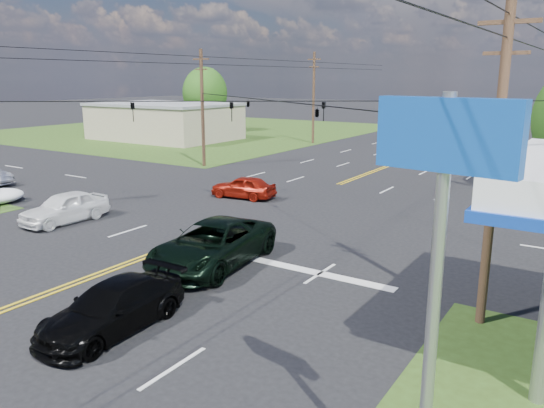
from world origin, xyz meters
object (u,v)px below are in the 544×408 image
Objects in this scene: pole_se at (495,163)px; pickup_white at (65,207)px; pickup_dkgreen at (213,244)px; retail_nw at (165,122)px; pole_left_far at (314,97)px; tree_far_l at (205,93)px; suv_black at (113,307)px; polesign_se at (441,205)px; pole_nw at (202,107)px.

pole_se is 20.89m from pickup_white.
pickup_dkgreen is 10.52m from pickup_white.
pickup_white is at bearing -53.60° from retail_nw.
pole_se is at bearing -35.79° from retail_nw.
pole_left_far is 2.18× the size of pickup_white.
pole_left_far reaches higher than pickup_dkgreen.
tree_far_l is at bearing 101.31° from retail_nw.
polesign_se reaches higher than suv_black.
suv_black is 0.69× the size of polesign_se.
tree_far_l reaches higher than polesign_se.
suv_black is at bearing -87.00° from pickup_dkgreen.
tree_far_l is 47.60m from pickup_white.
pole_nw reaches higher than pickup_white.
pickup_white is (-11.50, 6.80, 0.08)m from suv_black.
retail_nw is at bearing 144.21° from pole_se.
pickup_white is at bearing -72.53° from pole_nw.
pole_se is at bearing -42.34° from tree_far_l.
suv_black is at bearing -144.68° from pole_se.
pole_nw is at bearing -50.44° from tree_far_l.
pole_nw reaches higher than tree_far_l.
suv_black is at bearing 168.67° from polesign_se.
pickup_white is at bearing -81.41° from pole_left_far.
pickup_dkgreen is at bearing -3.83° from pickup_white.
tree_far_l is 1.39× the size of pickup_dkgreen.
tree_far_l is 1.79× the size of suv_black.
pole_left_far is 1.41× the size of polesign_se.
retail_nw is 18.30m from pole_left_far.
pole_nw is (17.00, -13.00, 2.92)m from retail_nw.
pole_se reaches higher than pickup_dkgreen.
retail_nw is at bearing 127.64° from pickup_white.
polesign_se is (9.75, -1.95, 4.75)m from suv_black.
pickup_dkgreen reaches higher than pickup_white.
pole_nw is 1.95× the size of suv_black.
polesign_se is at bearing -59.42° from pole_left_far.
suv_black is (36.03, -47.36, -4.49)m from tree_far_l.
pickup_dkgreen is (-10.00, -0.49, -4.04)m from pole_se.
pole_left_far is 2.05× the size of suv_black.
tree_far_l is (-19.00, 23.00, 0.28)m from pole_nw.
pickup_white is (-20.48, 0.44, -4.13)m from pole_se.
pole_left_far is (-26.00, 37.00, 0.25)m from pole_se.
pole_se and pole_nw have the same top height.
retail_nw is at bearing 138.08° from polesign_se.
pickup_dkgreen is (16.00, -37.49, -4.29)m from pole_left_far.
retail_nw is 1.60× the size of pole_left_far.
tree_far_l is at bearing 125.33° from suv_black.
pole_se reaches higher than retail_nw.
pickup_white is (22.52, -30.56, -1.22)m from retail_nw.
suv_black is at bearing -47.67° from retail_nw.
pole_left_far is 37.23m from pickup_white.
pole_left_far is at bearing 106.18° from pickup_dkgreen.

